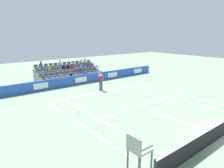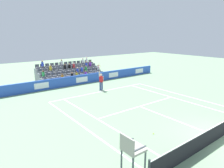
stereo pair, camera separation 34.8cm
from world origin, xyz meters
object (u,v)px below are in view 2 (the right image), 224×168
object	(u,v)px
tennis_net	(221,130)
loose_tennis_ball	(154,134)
tennis_player	(101,81)
umpire_chair	(132,155)

from	to	relation	value
tennis_net	loose_tennis_ball	distance (m)	3.75
tennis_player	loose_tennis_ball	xyz separation A→B (m)	(2.90, 9.66, -0.96)
tennis_player	loose_tennis_ball	world-z (taller)	tennis_player
tennis_net	loose_tennis_ball	bearing A→B (deg)	-43.93
tennis_net	umpire_chair	bearing A→B (deg)	-0.90
loose_tennis_ball	tennis_player	bearing A→B (deg)	-106.71
tennis_net	tennis_player	size ratio (longest dim) A/B	4.19
tennis_player	loose_tennis_ball	bearing A→B (deg)	73.29
tennis_net	loose_tennis_ball	size ratio (longest dim) A/B	176.03
tennis_net	umpire_chair	world-z (taller)	umpire_chair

